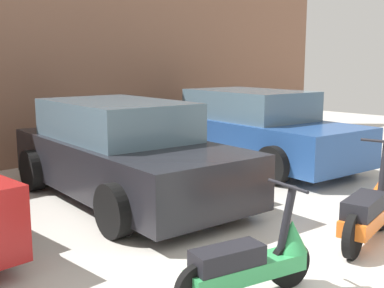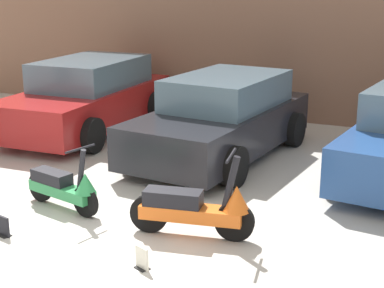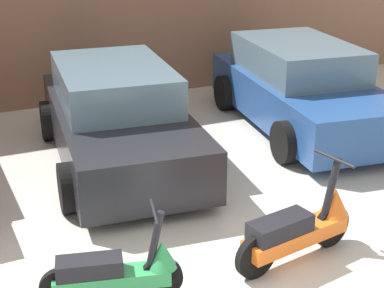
{
  "view_description": "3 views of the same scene",
  "coord_description": "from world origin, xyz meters",
  "views": [
    {
      "loc": [
        -3.74,
        -1.33,
        2.01
      ],
      "look_at": [
        0.43,
        3.01,
        0.98
      ],
      "focal_mm": 45.0,
      "sensor_mm": 36.0,
      "label": 1
    },
    {
      "loc": [
        4.02,
        -5.15,
        3.12
      ],
      "look_at": [
        0.45,
        2.87,
        0.62
      ],
      "focal_mm": 55.0,
      "sensor_mm": 36.0,
      "label": 2
    },
    {
      "loc": [
        -1.98,
        -3.53,
        3.56
      ],
      "look_at": [
        0.8,
        2.68,
        0.83
      ],
      "focal_mm": 55.0,
      "sensor_mm": 36.0,
      "label": 3
    }
  ],
  "objects": [
    {
      "name": "scooter_front_left",
      "position": [
        -0.68,
        1.1,
        0.34
      ],
      "size": [
        1.36,
        0.6,
        0.96
      ],
      "rotation": [
        0.0,
        0.0,
        -0.24
      ],
      "color": "black",
      "rests_on": "ground_plane"
    },
    {
      "name": "car_rear_right",
      "position": [
        3.7,
        4.6,
        0.7
      ],
      "size": [
        2.48,
        4.47,
        1.45
      ],
      "rotation": [
        0.0,
        0.0,
        -1.7
      ],
      "color": "navy",
      "rests_on": "ground_plane"
    },
    {
      "name": "scooter_front_right",
      "position": [
        1.34,
        1.03,
        0.39
      ],
      "size": [
        1.57,
        0.63,
        1.1
      ],
      "rotation": [
        0.0,
        0.0,
        0.18
      ],
      "color": "black",
      "rests_on": "ground_plane"
    },
    {
      "name": "wall_back",
      "position": [
        0.0,
        7.54,
        1.97
      ],
      "size": [
        19.6,
        0.12,
        3.94
      ],
      "primitive_type": "cube",
      "color": "#845B47",
      "rests_on": "ground_plane"
    },
    {
      "name": "car_rear_center",
      "position": [
        0.36,
        4.41,
        0.69
      ],
      "size": [
        2.39,
        4.41,
        1.44
      ],
      "rotation": [
        0.0,
        0.0,
        -1.67
      ],
      "color": "black",
      "rests_on": "ground_plane"
    }
  ]
}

